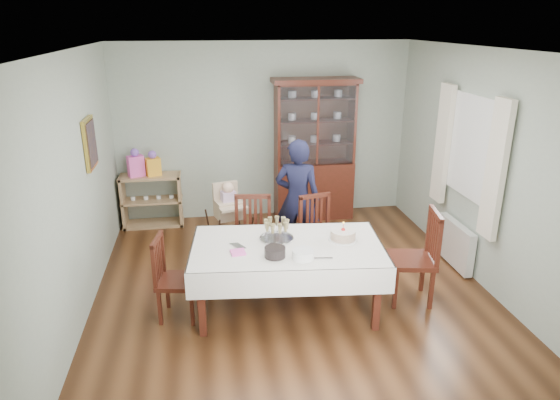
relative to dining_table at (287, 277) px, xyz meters
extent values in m
plane|color=#593319|center=(0.13, 0.38, -0.38)|extent=(5.00, 5.00, 0.00)
plane|color=#9EAA99|center=(0.13, 2.88, 0.97)|extent=(4.50, 0.00, 4.50)
plane|color=#9EAA99|center=(-2.12, 0.38, 0.97)|extent=(0.00, 5.00, 5.00)
plane|color=#9EAA99|center=(2.38, 0.38, 0.97)|extent=(0.00, 5.00, 5.00)
plane|color=white|center=(0.13, 0.38, 2.32)|extent=(5.00, 5.00, 0.00)
cube|color=#491A12|center=(0.00, 0.00, 0.34)|extent=(1.99, 1.23, 0.06)
cube|color=silver|center=(0.00, 0.00, 0.37)|extent=(2.10, 1.34, 0.01)
cube|color=#491A12|center=(0.88, 2.64, 0.07)|extent=(1.20, 0.45, 0.90)
cube|color=white|center=(0.88, 2.45, 1.12)|extent=(1.12, 0.01, 1.16)
cube|color=#491A12|center=(0.88, 2.64, 1.76)|extent=(1.30, 0.48, 0.07)
cube|color=tan|center=(-1.62, 2.66, -0.36)|extent=(0.90, 0.38, 0.04)
cube|color=tan|center=(-1.62, 2.66, 0.02)|extent=(0.90, 0.38, 0.03)
cube|color=tan|center=(-1.62, 2.66, 0.40)|extent=(0.90, 0.38, 0.04)
cube|color=tan|center=(-2.04, 2.66, 0.02)|extent=(0.04, 0.38, 0.80)
cube|color=tan|center=(-1.20, 2.66, 0.02)|extent=(0.04, 0.38, 0.80)
cube|color=gold|center=(-2.09, 1.18, 1.27)|extent=(0.04, 0.48, 0.58)
cube|color=white|center=(2.35, 0.68, 1.17)|extent=(0.04, 1.02, 1.22)
cube|color=silver|center=(2.29, 0.06, 1.07)|extent=(0.07, 0.30, 1.55)
cube|color=silver|center=(2.29, 1.30, 1.07)|extent=(0.07, 0.30, 1.55)
cube|color=white|center=(2.29, 0.68, -0.08)|extent=(0.10, 0.80, 0.55)
cube|color=#491A12|center=(-0.29, 0.70, 0.08)|extent=(0.51, 0.51, 0.05)
cube|color=#491A12|center=(-0.26, 0.91, 0.36)|extent=(0.44, 0.10, 0.54)
cube|color=#491A12|center=(0.55, 0.74, 0.06)|extent=(0.52, 0.52, 0.05)
cube|color=#491A12|center=(0.50, 0.94, 0.33)|extent=(0.41, 0.13, 0.52)
cube|color=#491A12|center=(-1.15, 0.03, 0.03)|extent=(0.47, 0.47, 0.05)
cube|color=#491A12|center=(-1.33, 0.06, 0.28)|extent=(0.11, 0.39, 0.48)
cube|color=#491A12|center=(1.39, -0.03, 0.10)|extent=(0.55, 0.55, 0.05)
cube|color=#491A12|center=(1.60, -0.06, 0.39)|extent=(0.12, 0.45, 0.56)
imported|color=black|center=(0.35, 1.27, 0.41)|extent=(0.67, 0.54, 1.59)
cube|color=tan|center=(-0.53, 1.45, 0.26)|extent=(0.40, 0.37, 0.24)
cube|color=tan|center=(-0.53, 1.45, 0.46)|extent=(0.34, 0.14, 0.27)
cube|color=tan|center=(-0.53, 1.45, 0.34)|extent=(0.38, 0.24, 0.03)
cube|color=#CEACD1|center=(-0.53, 1.45, 0.42)|extent=(0.21, 0.18, 0.18)
sphere|color=beige|center=(-0.53, 1.45, 0.56)|extent=(0.15, 0.15, 0.15)
cylinder|color=silver|center=(-0.09, 0.16, 0.38)|extent=(0.37, 0.37, 0.01)
torus|color=silver|center=(-0.09, 0.16, 0.39)|extent=(0.37, 0.37, 0.01)
cylinder|color=white|center=(0.61, 0.02, 0.38)|extent=(0.31, 0.31, 0.02)
cylinder|color=brown|center=(0.61, 0.02, 0.44)|extent=(0.27, 0.27, 0.10)
cylinder|color=silver|center=(0.61, 0.02, 0.49)|extent=(0.27, 0.27, 0.01)
cylinder|color=#F24C4C|center=(0.61, 0.02, 0.53)|extent=(0.01, 0.01, 0.07)
sphere|color=yellow|center=(0.61, 0.02, 0.58)|extent=(0.02, 0.02, 0.02)
cylinder|color=black|center=(-0.17, -0.25, 0.43)|extent=(0.23, 0.23, 0.10)
cylinder|color=white|center=(0.10, -0.34, 0.42)|extent=(0.27, 0.27, 0.09)
cube|color=#FF5DC3|center=(-0.52, -0.12, 0.39)|extent=(0.16, 0.16, 0.02)
cube|color=silver|center=(0.25, -0.36, 0.38)|extent=(0.28, 0.06, 0.01)
cube|color=#FF5DC3|center=(-1.81, 2.64, 0.57)|extent=(0.26, 0.22, 0.31)
sphere|color=#E533B2|center=(-1.81, 2.64, 0.77)|extent=(0.12, 0.12, 0.12)
cube|color=#FFAE28|center=(-1.56, 2.64, 0.55)|extent=(0.24, 0.21, 0.27)
sphere|color=#E533B2|center=(-1.56, 2.64, 0.73)|extent=(0.12, 0.12, 0.12)
camera|label=1|loc=(-0.82, -4.68, 2.59)|focal=32.00mm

